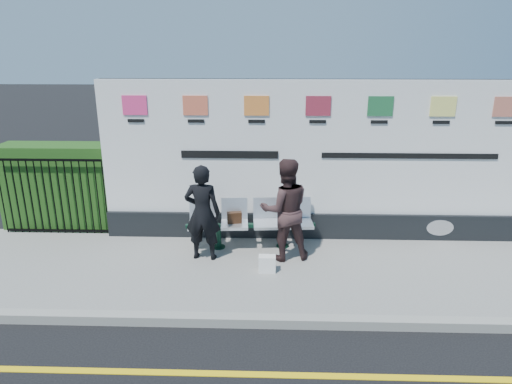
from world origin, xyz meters
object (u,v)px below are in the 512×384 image
(woman_left, at_px, (203,213))
(billboard, at_px, (315,172))
(bench, at_px, (251,235))
(woman_right, at_px, (285,210))

(woman_left, bearing_deg, billboard, -148.48)
(bench, distance_m, woman_left, 1.11)
(woman_right, bearing_deg, billboard, -132.09)
(woman_left, distance_m, woman_right, 1.42)
(bench, distance_m, woman_right, 0.98)
(billboard, bearing_deg, woman_right, -121.53)
(bench, bearing_deg, woman_right, -37.47)
(woman_right, bearing_deg, woman_left, -7.77)
(woman_left, bearing_deg, bench, -145.12)
(billboard, height_order, woman_left, billboard)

